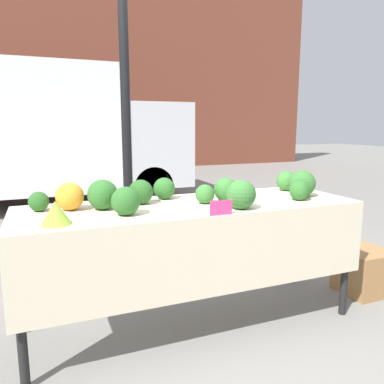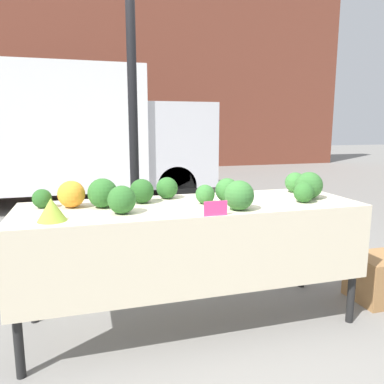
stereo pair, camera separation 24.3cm
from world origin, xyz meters
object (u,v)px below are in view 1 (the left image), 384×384
Objects in this scene: orange_cauliflower at (70,196)px; price_sign at (221,208)px; produce_crate at (365,271)px; parked_truck at (20,133)px.

price_sign is at bearing -30.00° from orange_cauliflower.
price_sign is 1.63m from produce_crate.
orange_cauliflower is at bearing 175.25° from produce_crate.
parked_truck is at bearing 119.56° from produce_crate.
produce_crate is at bearing -4.75° from orange_cauliflower.
orange_cauliflower is at bearing -84.44° from parked_truck.
price_sign is (1.23, -4.99, -0.35)m from parked_truck.
orange_cauliflower reaches higher than price_sign.
parked_truck reaches higher than price_sign.
orange_cauliflower is at bearing 150.00° from price_sign.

